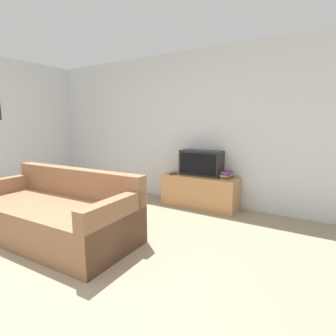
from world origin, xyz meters
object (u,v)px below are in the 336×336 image
Objects in this scene: couch at (55,215)px; book_stack at (227,175)px; tv_stand at (200,191)px; television at (201,163)px; remote_on_stand at (173,174)px.

couch is 9.35× the size of book_stack.
television is at bearing 101.51° from tv_stand.
tv_stand is at bearing 61.35° from couch.
book_stack is at bearing 52.59° from couch.
couch reaches higher than book_stack.
couch reaches higher than remote_on_stand.
tv_stand is 0.55m from book_stack.
couch is 2.00m from remote_on_stand.
remote_on_stand is at bearing -156.51° from television.
television is 3.04× the size of book_stack.
couch is at bearing -116.46° from tv_stand.
tv_stand is 2.26m from couch.
television is at bearing 23.49° from remote_on_stand.
book_stack reaches higher than tv_stand.
tv_stand is 8.22× the size of remote_on_stand.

